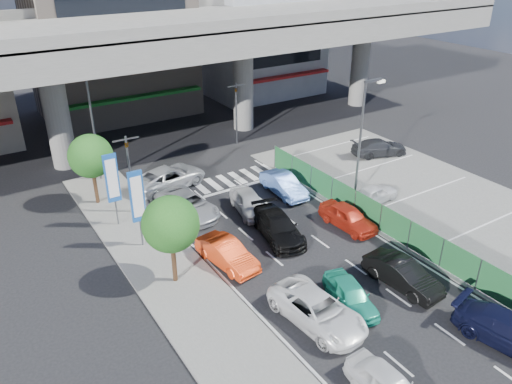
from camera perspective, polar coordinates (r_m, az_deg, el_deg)
ground at (r=26.40m, az=8.76°, el=-9.57°), size 120.00×120.00×0.00m
parking_lot at (r=34.71m, az=20.51°, el=-1.53°), size 12.00×28.00×0.06m
sidewalk_left at (r=26.07m, az=-9.16°, el=-9.98°), size 4.00×30.00×0.12m
fence_run at (r=29.75m, az=15.42°, el=-3.70°), size 0.16×22.00×1.80m
expressway at (r=40.85m, az=-11.63°, el=16.79°), size 64.00×14.00×10.75m
building_center at (r=51.30m, az=-16.31°, el=16.81°), size 14.00×10.90×15.00m
building_east at (r=57.32m, az=0.24°, el=17.26°), size 12.00×10.90×12.00m
traffic_light_left at (r=31.05m, az=-14.44°, el=4.02°), size 1.60×1.24×5.20m
traffic_light_right at (r=41.63m, az=-2.29°, el=10.64°), size 1.60×1.24×5.20m
street_lamp_right at (r=32.49m, az=12.13°, el=6.88°), size 1.65×0.22×8.00m
street_lamp_left at (r=36.19m, az=-17.99°, el=8.22°), size 1.65×0.22×8.00m
signboard_near at (r=27.65m, az=-13.40°, el=-0.76°), size 0.80×0.14×4.70m
signboard_far at (r=30.15m, az=-16.10°, el=1.29°), size 0.80×0.14×4.70m
tree_near at (r=24.24m, az=-9.73°, el=-3.67°), size 2.80×2.80×4.80m
tree_far at (r=33.11m, az=-18.38°, el=3.90°), size 2.80×2.80×4.80m
minivan_navy_back at (r=24.49m, az=27.07°, el=-14.01°), size 2.92×5.06×1.38m
sedan_white_mid_left at (r=23.18m, az=7.03°, el=-13.22°), size 2.75×5.16×1.38m
taxi_teal_mid at (r=24.35m, az=10.74°, el=-11.49°), size 2.31×3.91×1.25m
hatch_black_mid_right at (r=26.15m, az=16.41°, el=-9.01°), size 1.78×4.29×1.38m
taxi_orange_left at (r=26.71m, az=-3.33°, el=-7.02°), size 1.99×4.24×1.35m
sedan_black_mid at (r=29.00m, az=2.55°, el=-3.98°), size 2.85×5.05×1.38m
taxi_orange_right at (r=30.49m, az=10.47°, el=-2.82°), size 1.81×4.06×1.36m
wagon_silver_front_left at (r=31.58m, az=-7.80°, el=-1.46°), size 2.91×5.22×1.38m
sedan_white_front_mid at (r=31.60m, az=-0.82°, el=-1.18°), size 2.45×4.30×1.38m
kei_truck_front_right at (r=33.92m, az=3.17°, el=0.85°), size 1.63×4.25×1.38m
crossing_wagon_silver at (r=35.28m, az=-9.96°, el=1.66°), size 5.89×3.67×1.52m
parked_sedan_white at (r=33.59m, az=13.34°, el=-0.19°), size 3.76×1.83×1.24m
parked_sedan_dgrey at (r=41.26m, az=13.91°, el=4.97°), size 4.83×3.10×1.30m
traffic_cone at (r=33.45m, az=12.64°, el=-0.69°), size 0.51×0.51×0.77m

